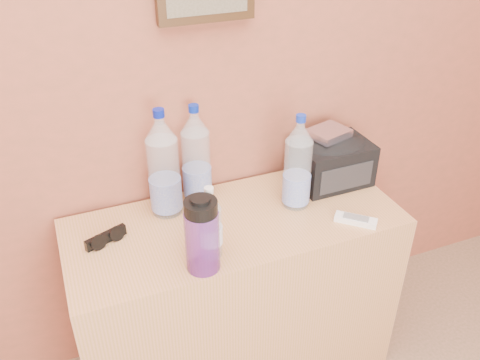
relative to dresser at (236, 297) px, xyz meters
name	(u,v)px	position (x,y,z in m)	size (l,w,h in m)	color
dresser	(236,297)	(0.00, 0.00, 0.00)	(1.10, 0.46, 0.69)	#9E7F55
pet_large_b	(164,169)	(-0.19, 0.14, 0.51)	(0.10, 0.10, 0.37)	silver
pet_large_c	(196,159)	(-0.07, 0.18, 0.50)	(0.09, 0.09, 0.35)	silver
pet_large_d	(298,167)	(0.23, 0.01, 0.49)	(0.09, 0.09, 0.33)	silver
pet_small	(210,226)	(-0.13, -0.13, 0.45)	(0.07, 0.07, 0.23)	silver
nalgene_bottle	(202,234)	(-0.17, -0.17, 0.46)	(0.10, 0.10, 0.24)	#652290
sunglasses	(106,238)	(-0.41, 0.05, 0.36)	(0.14, 0.05, 0.03)	black
ac_remote	(356,220)	(0.36, -0.16, 0.35)	(0.14, 0.04, 0.02)	silver
toiletry_bag	(333,160)	(0.42, 0.09, 0.43)	(0.26, 0.19, 0.18)	black
foil_packet	(329,133)	(0.40, 0.12, 0.53)	(0.13, 0.11, 0.03)	silver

